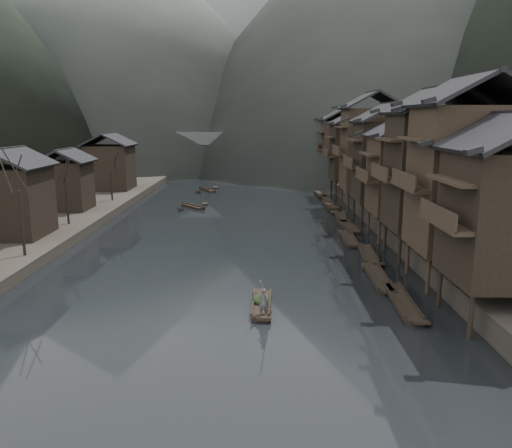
{
  "coord_description": "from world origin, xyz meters",
  "views": [
    {
      "loc": [
        2.54,
        -35.97,
        11.87
      ],
      "look_at": [
        2.4,
        8.12,
        2.5
      ],
      "focal_mm": 35.0,
      "sensor_mm": 36.0,
      "label": 1
    }
  ],
  "objects": [
    {
      "name": "right_bank",
      "position": [
        35.0,
        40.0,
        0.9
      ],
      "size": [
        40.0,
        200.0,
        1.8
      ],
      "primitive_type": "cube",
      "color": "#2D2823",
      "rests_on": "ground"
    },
    {
      "name": "moored_sampans",
      "position": [
        12.21,
        17.85,
        0.2
      ],
      "size": [
        2.64,
        54.0,
        0.47
      ],
      "color": "black",
      "rests_on": "water"
    },
    {
      "name": "boatman",
      "position": [
        2.89,
        -7.71,
        1.31
      ],
      "size": [
        0.65,
        0.44,
        1.75
      ],
      "primitive_type": "imported",
      "rotation": [
        0.0,
        0.0,
        3.11
      ],
      "color": "#4D4E4F",
      "rests_on": "hero_sampan"
    },
    {
      "name": "stilt_houses",
      "position": [
        17.28,
        19.3,
        8.75
      ],
      "size": [
        9.0,
        67.6,
        15.48
      ],
      "color": "black",
      "rests_on": "ground"
    },
    {
      "name": "hero_sampan",
      "position": [
        2.8,
        -5.88,
        0.2
      ],
      "size": [
        1.32,
        5.26,
        0.44
      ],
      "color": "black",
      "rests_on": "water"
    },
    {
      "name": "water",
      "position": [
        0.0,
        0.0,
        0.0
      ],
      "size": [
        300.0,
        300.0,
        0.0
      ],
      "primitive_type": "plane",
      "color": "black",
      "rests_on": "ground"
    },
    {
      "name": "left_houses",
      "position": [
        -20.5,
        20.12,
        5.66
      ],
      "size": [
        8.1,
        53.2,
        8.73
      ],
      "color": "black",
      "rests_on": "left_bank"
    },
    {
      "name": "bamboo_pole",
      "position": [
        3.09,
        -7.71,
        3.8
      ],
      "size": [
        0.84,
        2.84,
        3.22
      ],
      "primitive_type": "cylinder",
      "rotation": [
        0.74,
        0.0,
        -0.27
      ],
      "color": "#8C7A51",
      "rests_on": "boatman"
    },
    {
      "name": "midriver_boats",
      "position": [
        -3.09,
        52.73,
        0.2
      ],
      "size": [
        13.24,
        46.31,
        0.45
      ],
      "color": "black",
      "rests_on": "water"
    },
    {
      "name": "left_bank",
      "position": [
        -35.0,
        40.0,
        0.6
      ],
      "size": [
        40.0,
        200.0,
        1.2
      ],
      "primitive_type": "cube",
      "color": "#2D2823",
      "rests_on": "ground"
    },
    {
      "name": "bare_trees",
      "position": [
        -17.0,
        6.97,
        6.25
      ],
      "size": [
        3.79,
        43.62,
        7.58
      ],
      "color": "black",
      "rests_on": "left_bank"
    },
    {
      "name": "cargo_heap",
      "position": [
        2.79,
        -5.64,
        0.78
      ],
      "size": [
        1.15,
        1.51,
        0.69
      ],
      "primitive_type": "ellipsoid",
      "color": "black",
      "rests_on": "hero_sampan"
    },
    {
      "name": "stone_bridge",
      "position": [
        -0.0,
        72.0,
        5.11
      ],
      "size": [
        40.0,
        6.0,
        9.0
      ],
      "color": "#4C4C4F",
      "rests_on": "ground"
    }
  ]
}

